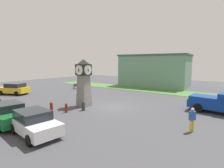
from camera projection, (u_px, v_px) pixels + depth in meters
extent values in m
plane|color=#424247|center=(112.00, 106.00, 17.99)|extent=(66.88, 66.88, 0.00)
cube|color=gray|center=(84.00, 103.00, 18.20)|extent=(1.16, 1.16, 0.64)
cube|color=gray|center=(84.00, 97.00, 18.12)|extent=(1.11, 1.11, 0.64)
cube|color=gray|center=(84.00, 91.00, 18.04)|extent=(1.06, 1.06, 0.64)
cube|color=gray|center=(84.00, 84.00, 17.96)|extent=(1.00, 1.00, 0.64)
cube|color=gray|center=(84.00, 78.00, 17.88)|extent=(0.95, 0.95, 0.64)
cube|color=black|center=(84.00, 70.00, 17.77)|extent=(1.20, 1.20, 1.11)
cylinder|color=white|center=(88.00, 70.00, 18.27)|extent=(0.98, 0.04, 0.98)
cube|color=black|center=(88.00, 69.00, 18.30)|extent=(0.06, 0.08, 0.22)
cube|color=black|center=(88.00, 69.00, 18.30)|extent=(0.04, 0.37, 0.09)
cylinder|color=white|center=(79.00, 70.00, 17.28)|extent=(0.98, 0.04, 0.98)
cube|color=black|center=(79.00, 70.00, 17.25)|extent=(0.06, 0.22, 0.09)
cube|color=black|center=(79.00, 70.00, 17.25)|extent=(0.04, 0.10, 0.37)
cylinder|color=white|center=(88.00, 70.00, 17.41)|extent=(0.04, 0.98, 0.98)
cube|color=black|center=(88.00, 70.00, 17.39)|extent=(0.16, 0.06, 0.20)
cube|color=black|center=(88.00, 70.00, 17.39)|extent=(0.19, 0.04, 0.35)
cylinder|color=white|center=(79.00, 70.00, 18.13)|extent=(0.04, 0.98, 0.98)
cube|color=black|center=(79.00, 70.00, 18.15)|extent=(0.09, 0.06, 0.22)
cube|color=black|center=(79.00, 70.00, 18.15)|extent=(0.37, 0.04, 0.07)
pyramid|color=black|center=(83.00, 62.00, 17.67)|extent=(1.26, 1.26, 0.51)
cylinder|color=#333338|center=(83.00, 107.00, 16.45)|extent=(0.31, 0.31, 0.71)
sphere|color=#333338|center=(83.00, 103.00, 16.40)|extent=(0.28, 0.28, 0.28)
cylinder|color=maroon|center=(66.00, 109.00, 15.78)|extent=(0.24, 0.24, 0.72)
sphere|color=maroon|center=(66.00, 104.00, 15.73)|extent=(0.21, 0.21, 0.21)
cylinder|color=maroon|center=(51.00, 109.00, 15.43)|extent=(0.27, 0.27, 0.89)
sphere|color=maroon|center=(51.00, 103.00, 15.37)|extent=(0.24, 0.24, 0.24)
cylinder|color=black|center=(4.00, 115.00, 13.90)|extent=(0.67, 0.33, 0.64)
cube|color=#19602D|center=(9.00, 116.00, 12.69)|extent=(4.26, 2.45, 0.75)
cube|color=#1E2328|center=(7.00, 106.00, 12.82)|extent=(2.44, 2.04, 0.55)
cylinder|color=black|center=(29.00, 121.00, 12.51)|extent=(0.66, 0.31, 0.64)
cylinder|color=black|center=(0.00, 128.00, 11.23)|extent=(0.66, 0.31, 0.64)
cylinder|color=black|center=(17.00, 114.00, 14.24)|extent=(0.66, 0.31, 0.64)
cube|color=silver|center=(35.00, 126.00, 10.81)|extent=(4.07, 2.25, 0.71)
cube|color=#1E2328|center=(33.00, 115.00, 10.93)|extent=(2.32, 1.90, 0.57)
cylinder|color=black|center=(58.00, 131.00, 10.66)|extent=(0.66, 0.29, 0.64)
cylinder|color=black|center=(29.00, 141.00, 9.42)|extent=(0.66, 0.29, 0.64)
cylinder|color=black|center=(40.00, 122.00, 12.29)|extent=(0.66, 0.29, 0.64)
cylinder|color=black|center=(14.00, 129.00, 11.04)|extent=(0.66, 0.29, 0.64)
cube|color=gold|center=(14.00, 90.00, 24.79)|extent=(4.56, 3.32, 0.75)
cube|color=#1E2328|center=(15.00, 85.00, 24.64)|extent=(2.77, 2.48, 0.56)
cylinder|color=black|center=(1.00, 93.00, 24.26)|extent=(0.68, 0.45, 0.64)
cylinder|color=black|center=(11.00, 91.00, 26.00)|extent=(0.68, 0.45, 0.64)
cylinder|color=black|center=(17.00, 93.00, 23.66)|extent=(0.68, 0.45, 0.64)
cylinder|color=black|center=(26.00, 91.00, 25.40)|extent=(0.68, 0.45, 0.64)
cube|color=navy|center=(219.00, 105.00, 15.61)|extent=(5.03, 2.40, 0.70)
cube|color=navy|center=(207.00, 98.00, 16.18)|extent=(2.84, 2.21, 0.36)
cylinder|color=black|center=(203.00, 104.00, 17.31)|extent=(0.82, 0.35, 0.80)
cylinder|color=black|center=(198.00, 108.00, 15.89)|extent=(0.82, 0.35, 0.80)
cube|color=brown|center=(77.00, 86.00, 30.34)|extent=(0.97, 1.68, 0.08)
cube|color=brown|center=(78.00, 85.00, 30.11)|extent=(0.55, 1.54, 0.40)
cylinder|color=#262628|center=(80.00, 87.00, 30.90)|extent=(0.06, 0.06, 0.45)
cylinder|color=#262628|center=(73.00, 87.00, 30.16)|extent=(0.06, 0.06, 0.45)
cylinder|color=#262628|center=(81.00, 87.00, 30.58)|extent=(0.06, 0.06, 0.45)
cylinder|color=#262628|center=(74.00, 88.00, 29.83)|extent=(0.06, 0.06, 0.45)
cylinder|color=gold|center=(191.00, 126.00, 11.38)|extent=(0.14, 0.14, 0.79)
cylinder|color=gold|center=(193.00, 125.00, 11.46)|extent=(0.14, 0.14, 0.79)
cube|color=#264CA5|center=(192.00, 116.00, 11.34)|extent=(0.41, 0.47, 0.59)
sphere|color=beige|center=(193.00, 110.00, 11.29)|extent=(0.21, 0.21, 0.21)
cylinder|color=#333338|center=(141.00, 73.00, 31.81)|extent=(0.14, 0.14, 5.11)
cube|color=silver|center=(142.00, 58.00, 31.48)|extent=(0.50, 0.24, 0.24)
cube|color=gray|center=(155.00, 71.00, 33.47)|extent=(12.56, 8.56, 5.66)
cube|color=#405849|center=(156.00, 56.00, 33.11)|extent=(12.94, 8.81, 0.30)
cube|color=#477A38|center=(151.00, 90.00, 28.46)|extent=(40.13, 4.73, 0.04)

